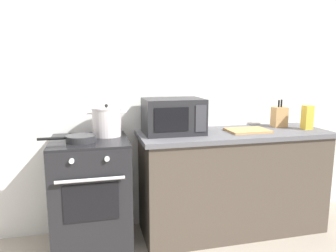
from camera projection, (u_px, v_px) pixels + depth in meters
name	position (u px, v px, depth m)	size (l,w,h in m)	color
back_wall	(160.00, 93.00, 2.95)	(4.40, 0.10, 2.50)	silver
lower_cabinet_right	(233.00, 183.00, 2.89)	(1.64, 0.56, 0.88)	#4C4238
countertop_right	(234.00, 134.00, 2.81)	(1.70, 0.60, 0.04)	#59595E
stove	(91.00, 195.00, 2.58)	(0.60, 0.64, 0.92)	black
stock_pot	(107.00, 122.00, 2.62)	(0.33, 0.24, 0.26)	silver
frying_pan	(80.00, 139.00, 2.41)	(0.42, 0.22, 0.05)	#28282B
microwave	(173.00, 116.00, 2.71)	(0.50, 0.37, 0.30)	#232326
cutting_board	(248.00, 130.00, 2.82)	(0.36, 0.26, 0.02)	tan
knife_block	(279.00, 117.00, 3.03)	(0.13, 0.10, 0.26)	tan
pasta_box	(307.00, 117.00, 2.91)	(0.08, 0.08, 0.22)	gold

